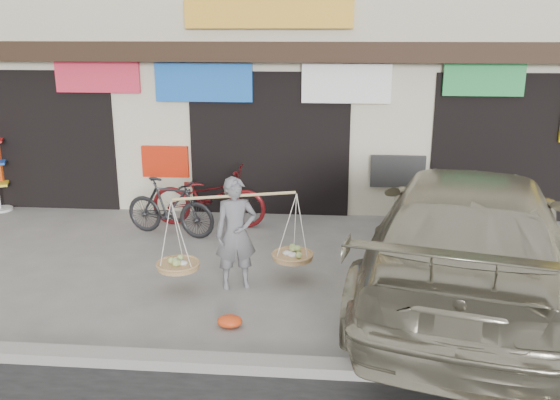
# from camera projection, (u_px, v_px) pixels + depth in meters

# --- Properties ---
(ground) EXTENTS (70.00, 70.00, 0.00)m
(ground) POSITION_uv_depth(u_px,v_px,m) (243.00, 288.00, 8.16)
(ground) COLOR gray
(ground) RESTS_ON ground
(kerb) EXTENTS (70.00, 0.25, 0.12)m
(kerb) POSITION_uv_depth(u_px,v_px,m) (215.00, 363.00, 6.23)
(kerb) COLOR gray
(kerb) RESTS_ON ground
(shophouse_block) EXTENTS (14.00, 6.32, 7.00)m
(shophouse_block) POSITION_uv_depth(u_px,v_px,m) (283.00, 29.00, 13.34)
(shophouse_block) COLOR beige
(shophouse_block) RESTS_ON ground
(street_vendor) EXTENTS (2.07, 1.03, 1.56)m
(street_vendor) POSITION_uv_depth(u_px,v_px,m) (236.00, 238.00, 8.02)
(street_vendor) COLOR slate
(street_vendor) RESTS_ON ground
(bike_1) EXTENTS (1.75, 0.91, 1.01)m
(bike_1) POSITION_uv_depth(u_px,v_px,m) (170.00, 207.00, 10.14)
(bike_1) COLOR black
(bike_1) RESTS_ON ground
(bike_2) EXTENTS (2.11, 0.83, 1.09)m
(bike_2) POSITION_uv_depth(u_px,v_px,m) (208.00, 197.00, 10.62)
(bike_2) COLOR #590F11
(bike_2) RESTS_ON ground
(suv) EXTENTS (3.78, 6.35, 1.73)m
(suv) POSITION_uv_depth(u_px,v_px,m) (469.00, 235.00, 7.68)
(suv) COLOR #A29B82
(suv) RESTS_ON ground
(red_bag) EXTENTS (0.31, 0.25, 0.14)m
(red_bag) POSITION_uv_depth(u_px,v_px,m) (230.00, 321.00, 7.09)
(red_bag) COLOR red
(red_bag) RESTS_ON ground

